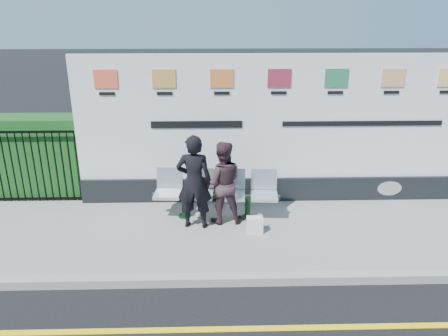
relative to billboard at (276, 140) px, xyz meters
name	(u,v)px	position (x,y,z in m)	size (l,w,h in m)	color
ground	(274,329)	(-0.50, -3.85, -1.42)	(80.00, 80.00, 0.00)	black
pavement	(256,232)	(-0.50, -1.35, -1.36)	(14.00, 3.00, 0.12)	gray
kerb	(265,279)	(-0.50, -2.85, -1.35)	(14.00, 0.18, 0.14)	gray
yellow_line	(274,328)	(-0.50, -3.85, -1.42)	(14.00, 0.10, 0.01)	yellow
billboard	(276,140)	(0.00, 0.00, 0.00)	(8.00, 0.30, 3.00)	black
hedge	(35,156)	(-5.08, 0.45, -0.45)	(2.35, 0.70, 1.70)	#174D19
railing	(27,166)	(-5.08, 0.00, -0.53)	(2.05, 0.06, 1.54)	black
bench	(216,205)	(-1.23, -0.85, -1.05)	(2.34, 0.60, 0.50)	#B7BDC0
woman_left	(194,182)	(-1.62, -1.19, -0.42)	(0.64, 0.42, 1.76)	black
woman_right	(222,183)	(-1.12, -1.01, -0.51)	(0.77, 0.60, 1.57)	#39252B
handbag_brown	(200,187)	(-1.54, -0.83, -0.68)	(0.32, 0.14, 0.25)	black
carrier_bag_white	(255,225)	(-0.54, -1.47, -1.15)	(0.29, 0.18, 0.29)	silver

